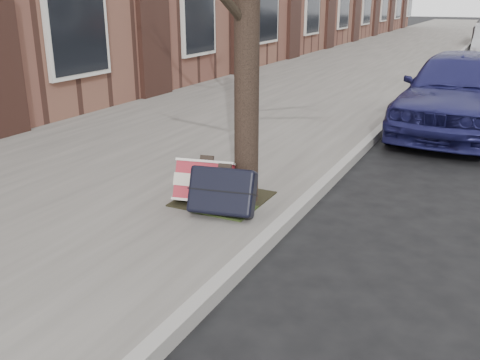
% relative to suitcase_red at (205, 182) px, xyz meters
% --- Properties ---
extents(ground, '(120.00, 120.00, 0.00)m').
position_rel_suitcase_red_xyz_m(ground, '(2.12, -1.03, -0.35)').
color(ground, black).
rests_on(ground, ground).
extents(near_sidewalk, '(5.00, 70.00, 0.12)m').
position_rel_suitcase_red_xyz_m(near_sidewalk, '(-1.58, 13.97, -0.29)').
color(near_sidewalk, gray).
rests_on(near_sidewalk, ground).
extents(dirt_patch, '(0.85, 0.85, 0.02)m').
position_rel_suitcase_red_xyz_m(dirt_patch, '(0.12, 0.17, -0.22)').
color(dirt_patch, black).
rests_on(dirt_patch, near_sidewalk).
extents(suitcase_red, '(0.63, 0.43, 0.45)m').
position_rel_suitcase_red_xyz_m(suitcase_red, '(0.00, 0.00, 0.00)').
color(suitcase_red, maroon).
rests_on(suitcase_red, near_sidewalk).
extents(suitcase_navy, '(0.68, 0.48, 0.49)m').
position_rel_suitcase_red_xyz_m(suitcase_navy, '(0.31, -0.19, 0.02)').
color(suitcase_navy, black).
rests_on(suitcase_navy, near_sidewalk).
extents(car_near_front, '(1.87, 4.06, 1.35)m').
position_rel_suitcase_red_xyz_m(car_near_front, '(1.93, 4.83, 0.33)').
color(car_near_front, navy).
rests_on(car_near_front, ground).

